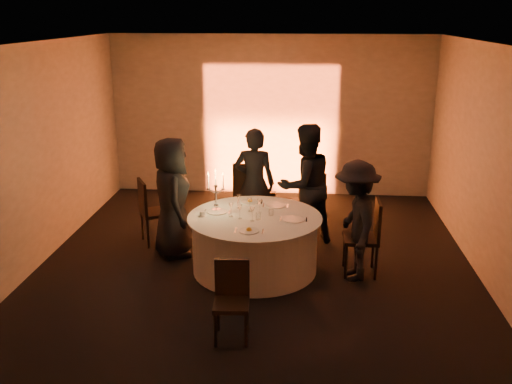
# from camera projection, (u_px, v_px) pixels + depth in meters

# --- Properties ---
(floor) EXTENTS (7.00, 7.00, 0.00)m
(floor) POSITION_uv_depth(u_px,v_px,m) (255.00, 269.00, 7.83)
(floor) COLOR black
(floor) RESTS_ON ground
(ceiling) EXTENTS (7.00, 7.00, 0.00)m
(ceiling) POSITION_uv_depth(u_px,v_px,m) (255.00, 44.00, 6.92)
(ceiling) COLOR silver
(ceiling) RESTS_ON wall_back
(wall_back) EXTENTS (7.00, 0.00, 7.00)m
(wall_back) POSITION_uv_depth(u_px,v_px,m) (271.00, 116.00, 10.70)
(wall_back) COLOR #A29F96
(wall_back) RESTS_ON floor
(wall_front) EXTENTS (7.00, 0.00, 7.00)m
(wall_front) POSITION_uv_depth(u_px,v_px,m) (212.00, 288.00, 4.05)
(wall_front) COLOR #A29F96
(wall_front) RESTS_ON floor
(wall_left) EXTENTS (0.00, 7.00, 7.00)m
(wall_left) POSITION_uv_depth(u_px,v_px,m) (31.00, 159.00, 7.61)
(wall_left) COLOR #A29F96
(wall_left) RESTS_ON floor
(wall_right) EXTENTS (0.00, 7.00, 7.00)m
(wall_right) POSITION_uv_depth(u_px,v_px,m) (493.00, 169.00, 7.13)
(wall_right) COLOR #A29F96
(wall_right) RESTS_ON floor
(uplighter_fixture) EXTENTS (0.25, 0.12, 0.10)m
(uplighter_fixture) POSITION_uv_depth(u_px,v_px,m) (269.00, 195.00, 10.85)
(uplighter_fixture) COLOR black
(uplighter_fixture) RESTS_ON floor
(banquet_table) EXTENTS (1.80, 1.80, 0.77)m
(banquet_table) POSITION_uv_depth(u_px,v_px,m) (255.00, 243.00, 7.71)
(banquet_table) COLOR black
(banquet_table) RESTS_ON floor
(chair_left) EXTENTS (0.59, 0.59, 1.00)m
(chair_left) POSITION_uv_depth(u_px,v_px,m) (151.00, 208.00, 8.56)
(chair_left) COLOR black
(chair_left) RESTS_ON floor
(chair_back_left) EXTENTS (0.52, 0.52, 1.07)m
(chair_back_left) POSITION_uv_depth(u_px,v_px,m) (249.00, 190.00, 9.28)
(chair_back_left) COLOR black
(chair_back_left) RESTS_ON floor
(chair_back_right) EXTENTS (0.56, 0.56, 0.97)m
(chair_back_right) POSITION_uv_depth(u_px,v_px,m) (310.00, 199.00, 9.03)
(chair_back_right) COLOR black
(chair_back_right) RESTS_ON floor
(chair_right) EXTENTS (0.45, 0.45, 1.04)m
(chair_right) POSITION_uv_depth(u_px,v_px,m) (368.00, 233.00, 7.53)
(chair_right) COLOR black
(chair_right) RESTS_ON floor
(chair_front) EXTENTS (0.40, 0.40, 0.86)m
(chair_front) POSITION_uv_depth(u_px,v_px,m) (232.00, 296.00, 6.09)
(chair_front) COLOR black
(chair_front) RESTS_ON floor
(guest_left) EXTENTS (0.79, 0.98, 1.73)m
(guest_left) POSITION_uv_depth(u_px,v_px,m) (172.00, 198.00, 8.06)
(guest_left) COLOR black
(guest_left) RESTS_ON floor
(guest_back_left) EXTENTS (0.66, 0.47, 1.73)m
(guest_back_left) POSITION_uv_depth(u_px,v_px,m) (254.00, 183.00, 8.74)
(guest_back_left) COLOR black
(guest_back_left) RESTS_ON floor
(guest_back_right) EXTENTS (1.13, 1.08, 1.84)m
(guest_back_right) POSITION_uv_depth(u_px,v_px,m) (305.00, 185.00, 8.44)
(guest_back_right) COLOR black
(guest_back_right) RESTS_ON floor
(guest_right) EXTENTS (0.69, 1.09, 1.60)m
(guest_right) POSITION_uv_depth(u_px,v_px,m) (356.00, 221.00, 7.35)
(guest_right) COLOR black
(guest_right) RESTS_ON floor
(plate_left) EXTENTS (0.36, 0.28, 0.01)m
(plate_left) POSITION_uv_depth(u_px,v_px,m) (217.00, 212.00, 7.76)
(plate_left) COLOR white
(plate_left) RESTS_ON banquet_table
(plate_back_left) EXTENTS (0.36, 0.26, 0.08)m
(plate_back_left) POSITION_uv_depth(u_px,v_px,m) (250.00, 201.00, 8.16)
(plate_back_left) COLOR white
(plate_back_left) RESTS_ON banquet_table
(plate_back_right) EXTENTS (0.36, 0.28, 0.01)m
(plate_back_right) POSITION_uv_depth(u_px,v_px,m) (275.00, 205.00, 8.00)
(plate_back_right) COLOR white
(plate_back_right) RESTS_ON banquet_table
(plate_right) EXTENTS (0.36, 0.29, 0.01)m
(plate_right) POSITION_uv_depth(u_px,v_px,m) (294.00, 219.00, 7.47)
(plate_right) COLOR white
(plate_right) RESTS_ON banquet_table
(plate_front) EXTENTS (0.36, 0.25, 0.08)m
(plate_front) POSITION_uv_depth(u_px,v_px,m) (249.00, 230.00, 7.08)
(plate_front) COLOR white
(plate_front) RESTS_ON banquet_table
(coffee_cup) EXTENTS (0.11, 0.11, 0.07)m
(coffee_cup) POSITION_uv_depth(u_px,v_px,m) (202.00, 214.00, 7.60)
(coffee_cup) COLOR white
(coffee_cup) RESTS_ON banquet_table
(candelabra) EXTENTS (0.25, 0.12, 0.59)m
(candelabra) POSITION_uv_depth(u_px,v_px,m) (216.00, 196.00, 7.77)
(candelabra) COLOR white
(candelabra) RESTS_ON banquet_table
(wine_glass_a) EXTENTS (0.07, 0.07, 0.19)m
(wine_glass_a) POSITION_uv_depth(u_px,v_px,m) (239.00, 199.00, 7.87)
(wine_glass_a) COLOR silver
(wine_glass_a) RESTS_ON banquet_table
(wine_glass_b) EXTENTS (0.07, 0.07, 0.19)m
(wine_glass_b) POSITION_uv_depth(u_px,v_px,m) (240.00, 209.00, 7.48)
(wine_glass_b) COLOR silver
(wine_glass_b) RESTS_ON banquet_table
(wine_glass_c) EXTENTS (0.07, 0.07, 0.19)m
(wine_glass_c) POSITION_uv_depth(u_px,v_px,m) (252.00, 211.00, 7.39)
(wine_glass_c) COLOR silver
(wine_glass_c) RESTS_ON banquet_table
(wine_glass_d) EXTENTS (0.07, 0.07, 0.19)m
(wine_glass_d) POSITION_uv_depth(u_px,v_px,m) (250.00, 202.00, 7.76)
(wine_glass_d) COLOR silver
(wine_glass_d) RESTS_ON banquet_table
(wine_glass_e) EXTENTS (0.07, 0.07, 0.19)m
(wine_glass_e) POSITION_uv_depth(u_px,v_px,m) (231.00, 207.00, 7.55)
(wine_glass_e) COLOR silver
(wine_glass_e) RESTS_ON banquet_table
(wine_glass_f) EXTENTS (0.07, 0.07, 0.19)m
(wine_glass_f) POSITION_uv_depth(u_px,v_px,m) (260.00, 203.00, 7.70)
(wine_glass_f) COLOR silver
(wine_glass_f) RESTS_ON banquet_table
(tumbler_a) EXTENTS (0.07, 0.07, 0.09)m
(tumbler_a) POSITION_uv_depth(u_px,v_px,m) (271.00, 212.00, 7.62)
(tumbler_a) COLOR silver
(tumbler_a) RESTS_ON banquet_table
(tumbler_b) EXTENTS (0.07, 0.07, 0.09)m
(tumbler_b) POSITION_uv_depth(u_px,v_px,m) (258.00, 216.00, 7.47)
(tumbler_b) COLOR silver
(tumbler_b) RESTS_ON banquet_table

